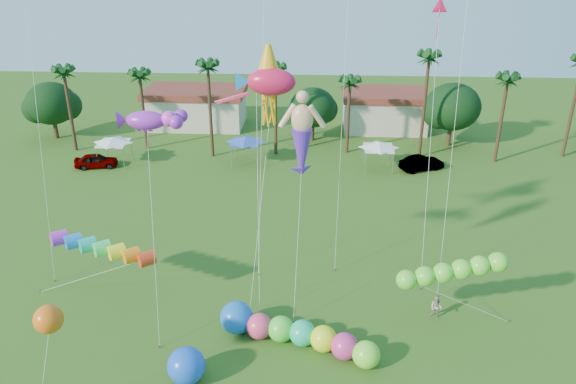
# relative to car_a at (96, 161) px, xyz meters

# --- Properties ---
(tree_line) EXTENTS (69.46, 8.91, 11.00)m
(tree_line) POSITION_rel_car_a_xyz_m (25.26, 9.07, 3.53)
(tree_line) COLOR #3A2819
(tree_line) RESTS_ON ground
(buildings_row) EXTENTS (35.00, 7.00, 4.00)m
(buildings_row) POSITION_rel_car_a_xyz_m (18.61, 15.08, 1.25)
(buildings_row) COLOR beige
(buildings_row) RESTS_ON ground
(tent_row) EXTENTS (31.00, 4.00, 0.60)m
(tent_row) POSITION_rel_car_a_xyz_m (15.70, 1.41, 2.00)
(tent_row) COLOR white
(tent_row) RESTS_ON ground
(car_a) EXTENTS (4.66, 2.61, 1.50)m
(car_a) POSITION_rel_car_a_xyz_m (0.00, 0.00, 0.00)
(car_a) COLOR #4C4C54
(car_a) RESTS_ON ground
(car_b) EXTENTS (4.91, 3.35, 1.53)m
(car_b) POSITION_rel_car_a_xyz_m (34.29, 1.12, 0.02)
(car_b) COLOR #4C4C54
(car_b) RESTS_ON ground
(spectator_b) EXTENTS (0.97, 0.95, 1.58)m
(spectator_b) POSITION_rel_car_a_xyz_m (31.13, -24.16, 0.04)
(spectator_b) COLOR #ACA58F
(spectator_b) RESTS_ON ground
(caterpillar_inflatable) EXTENTS (9.85, 4.79, 2.05)m
(caterpillar_inflatable) POSITION_rel_car_a_xyz_m (22.06, -27.23, 0.11)
(caterpillar_inflatable) COLOR #F6406F
(caterpillar_inflatable) RESTS_ON ground
(blue_ball) EXTENTS (2.09, 2.09, 2.09)m
(blue_ball) POSITION_rel_car_a_xyz_m (16.45, -30.60, 0.30)
(blue_ball) COLOR blue
(blue_ball) RESTS_ON ground
(rainbow_tube) EXTENTS (9.75, 4.06, 3.98)m
(rainbow_tube) POSITION_rel_car_a_xyz_m (10.71, -23.67, 2.73)
(rainbow_tube) COLOR red
(rainbow_tube) RESTS_ON ground
(green_worm) EXTENTS (10.25, 3.56, 3.99)m
(green_worm) POSITION_rel_car_a_xyz_m (28.94, -24.85, 2.49)
(green_worm) COLOR #61E132
(green_worm) RESTS_ON ground
(orange_ball_kite) EXTENTS (1.92, 1.82, 6.48)m
(orange_ball_kite) POSITION_rel_car_a_xyz_m (10.74, -33.06, 5.02)
(orange_ball_kite) COLOR orange
(orange_ball_kite) RESTS_ON ground
(merman_kite) EXTENTS (2.55, 4.24, 13.76)m
(merman_kite) POSITION_rel_car_a_xyz_m (22.39, -22.17, 10.47)
(merman_kite) COLOR #DFA97F
(merman_kite) RESTS_ON ground
(fish_kite) EXTENTS (4.61, 5.36, 15.26)m
(fish_kite) POSITION_rel_car_a_xyz_m (20.46, -20.61, 13.58)
(fish_kite) COLOR #D11744
(fish_kite) RESTS_ON ground
(squid_kite) EXTENTS (2.06, 5.55, 16.61)m
(squid_kite) POSITION_rel_car_a_xyz_m (20.25, -20.15, 13.44)
(squid_kite) COLOR #FFAD14
(squid_kite) RESTS_ON ground
(lobster_kite) EXTENTS (4.40, 5.18, 13.77)m
(lobster_kite) POSITION_rel_car_a_xyz_m (13.74, -24.49, 12.25)
(lobster_kite) COLOR purple
(lobster_kite) RESTS_ON ground
(delta_kite_red) EXTENTS (1.23, 4.65, 18.87)m
(delta_kite_red) POSITION_rel_car_a_xyz_m (30.84, -16.74, 17.20)
(delta_kite_red) COLOR #F71B4F
(delta_kite_red) RESTS_ON ground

